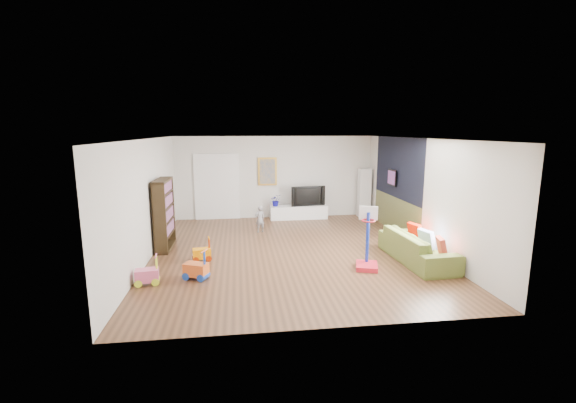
{
  "coord_description": "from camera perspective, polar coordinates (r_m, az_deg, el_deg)",
  "views": [
    {
      "loc": [
        -1.22,
        -8.89,
        2.9
      ],
      "look_at": [
        0.0,
        0.4,
        1.15
      ],
      "focal_mm": 24.0,
      "sensor_mm": 36.0,
      "label": 1
    }
  ],
  "objects": [
    {
      "name": "painting_back",
      "position": [
        12.71,
        -3.07,
        4.46
      ],
      "size": [
        0.62,
        0.06,
        0.92
      ],
      "primitive_type": "cube",
      "color": "gold",
      "rests_on": "wall_back"
    },
    {
      "name": "pillow_left",
      "position": [
        8.64,
        21.8,
        -6.21
      ],
      "size": [
        0.19,
        0.4,
        0.38
      ],
      "primitive_type": "cube",
      "rotation": [
        0.0,
        0.0,
        -0.23
      ],
      "color": "#AF3628",
      "rests_on": "sofa"
    },
    {
      "name": "navy_accent",
      "position": [
        11.26,
        15.92,
        4.82
      ],
      "size": [
        0.01,
        3.2,
        1.7
      ],
      "primitive_type": "cube",
      "color": "black",
      "rests_on": "wall_right"
    },
    {
      "name": "wall_right",
      "position": [
        10.07,
        18.99,
        1.15
      ],
      "size": [
        0.0,
        7.5,
        2.7
      ],
      "primitive_type": "cube",
      "color": "silver",
      "rests_on": "ground"
    },
    {
      "name": "media_console",
      "position": [
        12.73,
        1.56,
        -1.58
      ],
      "size": [
        1.88,
        0.5,
        0.44
      ],
      "primitive_type": "cube",
      "rotation": [
        0.0,
        0.0,
        0.01
      ],
      "color": "white",
      "rests_on": "ground"
    },
    {
      "name": "basketball_hoop",
      "position": [
        8.26,
        11.74,
        -5.38
      ],
      "size": [
        0.6,
        0.66,
        1.32
      ],
      "primitive_type": "cube",
      "rotation": [
        0.0,
        0.0,
        -0.3
      ],
      "color": "red",
      "rests_on": "ground"
    },
    {
      "name": "wall_front",
      "position": [
        5.5,
        5.66,
        -5.81
      ],
      "size": [
        6.5,
        0.0,
        2.7
      ],
      "primitive_type": "cube",
      "color": "silver",
      "rests_on": "ground"
    },
    {
      "name": "olive_wainscot",
      "position": [
        11.46,
        15.58,
        -1.9
      ],
      "size": [
        0.01,
        3.2,
        1.0
      ],
      "primitive_type": "cube",
      "color": "brown",
      "rests_on": "wall_right"
    },
    {
      "name": "ride_on_yellow",
      "position": [
        8.89,
        -12.68,
        -6.93
      ],
      "size": [
        0.43,
        0.31,
        0.53
      ],
      "primitive_type": "cube",
      "rotation": [
        0.0,
        0.0,
        0.17
      ],
      "color": "#FF9101",
      "rests_on": "ground"
    },
    {
      "name": "ride_on_pink",
      "position": [
        7.86,
        -20.21,
        -9.54
      ],
      "size": [
        0.45,
        0.32,
        0.57
      ],
      "primitive_type": "cube",
      "rotation": [
        0.0,
        0.0,
        0.13
      ],
      "color": "pink",
      "rests_on": "ground"
    },
    {
      "name": "sofa",
      "position": [
        9.1,
        18.57,
        -6.42
      ],
      "size": [
        0.98,
        2.27,
        0.65
      ],
      "primitive_type": "imported",
      "rotation": [
        0.0,
        0.0,
        1.62
      ],
      "color": "#5D6B2B",
      "rests_on": "ground"
    },
    {
      "name": "child",
      "position": [
        11.04,
        -4.2,
        -2.61
      ],
      "size": [
        0.33,
        0.26,
        0.77
      ],
      "primitive_type": "imported",
      "rotation": [
        0.0,
        0.0,
        3.46
      ],
      "color": "gray",
      "rests_on": "ground"
    },
    {
      "name": "wall_back",
      "position": [
        12.79,
        -1.96,
        3.61
      ],
      "size": [
        6.5,
        0.0,
        2.7
      ],
      "primitive_type": "cube",
      "color": "silver",
      "rests_on": "ground"
    },
    {
      "name": "floor",
      "position": [
        9.43,
        0.32,
        -7.33
      ],
      "size": [
        6.5,
        7.5,
        0.0
      ],
      "primitive_type": "cube",
      "color": "brown",
      "rests_on": "ground"
    },
    {
      "name": "doorway",
      "position": [
        12.75,
        -10.47,
        2.06
      ],
      "size": [
        1.45,
        0.06,
        2.1
      ],
      "primitive_type": "cube",
      "color": "white",
      "rests_on": "ground"
    },
    {
      "name": "ride_on_orange",
      "position": [
        7.85,
        -13.51,
        -9.04
      ],
      "size": [
        0.52,
        0.44,
        0.6
      ],
      "primitive_type": "cube",
      "rotation": [
        0.0,
        0.0,
        -0.41
      ],
      "color": "orange",
      "rests_on": "ground"
    },
    {
      "name": "vase_plant",
      "position": [
        12.58,
        -1.82,
        0.19
      ],
      "size": [
        0.4,
        0.36,
        0.39
      ],
      "primitive_type": "imported",
      "rotation": [
        0.0,
        0.0,
        0.16
      ],
      "color": "#0E0C7E",
      "rests_on": "media_console"
    },
    {
      "name": "pillow_right",
      "position": [
        9.7,
        18.28,
        -4.2
      ],
      "size": [
        0.2,
        0.4,
        0.38
      ],
      "primitive_type": "cube",
      "rotation": [
        0.0,
        0.0,
        0.28
      ],
      "color": "#C51200",
      "rests_on": "sofa"
    },
    {
      "name": "tv",
      "position": [
        12.69,
        2.87,
        0.89
      ],
      "size": [
        1.15,
        0.3,
        0.66
      ],
      "primitive_type": "imported",
      "rotation": [
        0.0,
        0.0,
        0.13
      ],
      "color": "black",
      "rests_on": "media_console"
    },
    {
      "name": "bookshelf",
      "position": [
        9.92,
        -17.89,
        -1.8
      ],
      "size": [
        0.32,
        1.18,
        1.72
      ],
      "primitive_type": "cube",
      "rotation": [
        0.0,
        0.0,
        -0.01
      ],
      "color": "#302211",
      "rests_on": "ground"
    },
    {
      "name": "tall_cabinet",
      "position": [
        13.19,
        11.21,
        1.28
      ],
      "size": [
        0.41,
        0.41,
        1.63
      ],
      "primitive_type": "cube",
      "rotation": [
        0.0,
        0.0,
        -0.07
      ],
      "color": "silver",
      "rests_on": "ground"
    },
    {
      "name": "artwork_right",
      "position": [
        11.45,
        15.15,
        3.44
      ],
      "size": [
        0.04,
        0.56,
        0.46
      ],
      "primitive_type": "cube",
      "color": "#7F3F8C",
      "rests_on": "wall_right"
    },
    {
      "name": "pillow_center",
      "position": [
        9.11,
        19.84,
        -5.23
      ],
      "size": [
        0.21,
        0.42,
        0.41
      ],
      "primitive_type": "cube",
      "rotation": [
        0.0,
        0.0,
        0.27
      ],
      "color": "silver",
      "rests_on": "sofa"
    },
    {
      "name": "wall_left",
      "position": [
        9.25,
        -20.05,
        0.29
      ],
      "size": [
        0.0,
        7.5,
        2.7
      ],
      "primitive_type": "cube",
      "color": "silver",
      "rests_on": "ground"
    },
    {
      "name": "ceiling",
      "position": [
        8.97,
        0.34,
        9.31
      ],
      "size": [
        6.5,
        7.5,
        0.0
      ],
      "primitive_type": "cube",
      "color": "white",
      "rests_on": "ground"
    }
  ]
}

